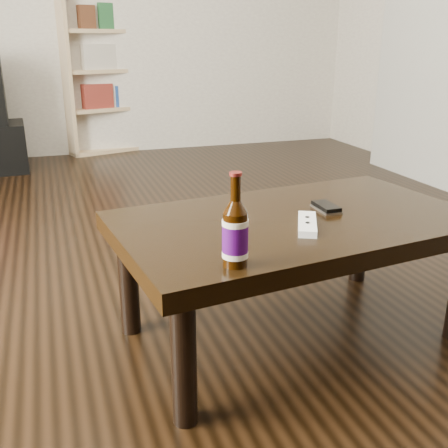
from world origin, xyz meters
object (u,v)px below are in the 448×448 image
object	(u,v)px
coffee_table	(295,233)
phone	(326,207)
beer_bottle	(235,234)
remote	(307,224)
bookshelf	(101,67)

from	to	relation	value
coffee_table	phone	world-z (taller)	phone
beer_bottle	remote	distance (m)	0.38
beer_bottle	remote	bearing A→B (deg)	32.92
bookshelf	phone	distance (m)	3.60
coffee_table	bookshelf	bearing A→B (deg)	93.40
bookshelf	coffee_table	world-z (taller)	bookshelf
coffee_table	remote	world-z (taller)	remote
bookshelf	phone	bearing A→B (deg)	-101.02
bookshelf	remote	size ratio (longest dim) A/B	7.29
bookshelf	phone	size ratio (longest dim) A/B	12.18
coffee_table	remote	distance (m)	0.13
phone	coffee_table	bearing A→B (deg)	-164.39
coffee_table	phone	xyz separation A→B (m)	(0.13, 0.03, 0.07)
coffee_table	beer_bottle	xyz separation A→B (m)	(-0.33, -0.31, 0.14)
beer_bottle	bookshelf	bearing A→B (deg)	88.38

